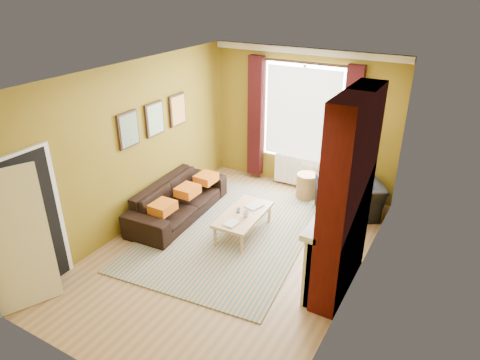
# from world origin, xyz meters

# --- Properties ---
(ground) EXTENTS (5.50, 5.50, 0.00)m
(ground) POSITION_xyz_m (0.00, 0.00, 0.00)
(ground) COLOR olive
(ground) RESTS_ON ground
(room_walls) EXTENTS (3.82, 5.54, 2.83)m
(room_walls) POSITION_xyz_m (0.63, 0.28, 1.38)
(room_walls) COLOR olive
(room_walls) RESTS_ON ground
(striped_rug) EXTENTS (2.94, 3.83, 0.02)m
(striped_rug) POSITION_xyz_m (-0.33, 0.43, 0.01)
(striped_rug) COLOR #2E617F
(striped_rug) RESTS_ON ground
(sofa) EXTENTS (1.01, 2.25, 0.64)m
(sofa) POSITION_xyz_m (-1.42, 0.48, 0.32)
(sofa) COLOR black
(sofa) RESTS_ON ground
(armchair) EXTENTS (1.40, 1.37, 0.69)m
(armchair) POSITION_xyz_m (1.27, 1.99, 0.35)
(armchair) COLOR black
(armchair) RESTS_ON ground
(coffee_table) EXTENTS (0.64, 1.22, 0.40)m
(coffee_table) POSITION_xyz_m (-0.09, 0.53, 0.36)
(coffee_table) COLOR tan
(coffee_table) RESTS_ON ground
(wicker_stool) EXTENTS (0.53, 0.53, 0.50)m
(wicker_stool) POSITION_xyz_m (0.35, 2.29, 0.25)
(wicker_stool) COLOR #A17B45
(wicker_stool) RESTS_ON ground
(floor_lamp) EXTENTS (0.24, 0.24, 1.61)m
(floor_lamp) POSITION_xyz_m (1.39, 2.14, 1.27)
(floor_lamp) COLOR black
(floor_lamp) RESTS_ON ground
(book_a) EXTENTS (0.20, 0.26, 0.02)m
(book_a) POSITION_xyz_m (-0.18, 0.14, 0.41)
(book_a) COLOR #999999
(book_a) RESTS_ON coffee_table
(book_b) EXTENTS (0.29, 0.34, 0.02)m
(book_b) POSITION_xyz_m (-0.14, 0.85, 0.41)
(book_b) COLOR #999999
(book_b) RESTS_ON coffee_table
(mug) EXTENTS (0.14, 0.14, 0.10)m
(mug) POSITION_xyz_m (-0.00, 0.45, 0.45)
(mug) COLOR #999999
(mug) RESTS_ON coffee_table
(tv_remote) EXTENTS (0.12, 0.17, 0.02)m
(tv_remote) POSITION_xyz_m (-0.20, 0.55, 0.41)
(tv_remote) COLOR #272729
(tv_remote) RESTS_ON coffee_table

